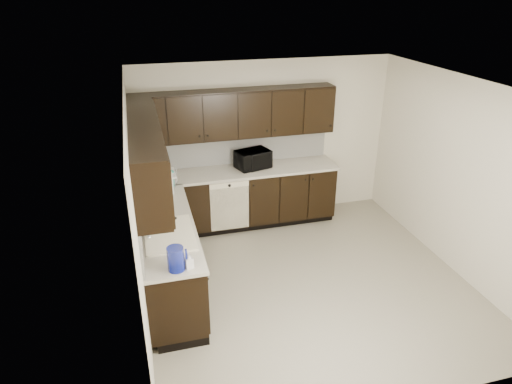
% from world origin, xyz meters
% --- Properties ---
extents(floor, '(4.00, 4.00, 0.00)m').
position_xyz_m(floor, '(0.00, 0.00, 0.00)').
color(floor, gray).
rests_on(floor, ground).
extents(ceiling, '(4.00, 4.00, 0.00)m').
position_xyz_m(ceiling, '(0.00, 0.00, 2.50)').
color(ceiling, white).
rests_on(ceiling, wall_back).
extents(wall_back, '(4.00, 0.02, 2.50)m').
position_xyz_m(wall_back, '(0.00, 2.00, 1.25)').
color(wall_back, beige).
rests_on(wall_back, floor).
extents(wall_left, '(0.02, 4.00, 2.50)m').
position_xyz_m(wall_left, '(-2.00, 0.00, 1.25)').
color(wall_left, beige).
rests_on(wall_left, floor).
extents(wall_right, '(0.02, 4.00, 2.50)m').
position_xyz_m(wall_right, '(2.00, 0.00, 1.25)').
color(wall_right, beige).
rests_on(wall_right, floor).
extents(wall_front, '(4.00, 0.02, 2.50)m').
position_xyz_m(wall_front, '(0.00, -2.00, 1.25)').
color(wall_front, beige).
rests_on(wall_front, floor).
extents(lower_cabinets, '(3.00, 2.80, 0.90)m').
position_xyz_m(lower_cabinets, '(-1.01, 1.11, 0.41)').
color(lower_cabinets, black).
rests_on(lower_cabinets, floor).
extents(countertop, '(3.03, 2.83, 0.04)m').
position_xyz_m(countertop, '(-1.01, 1.11, 0.92)').
color(countertop, '#BAB3A2').
rests_on(countertop, lower_cabinets).
extents(backsplash, '(3.00, 2.80, 0.48)m').
position_xyz_m(backsplash, '(-1.22, 1.32, 1.18)').
color(backsplash, white).
rests_on(backsplash, countertop).
extents(upper_cabinets, '(3.00, 2.80, 0.70)m').
position_xyz_m(upper_cabinets, '(-1.10, 1.20, 1.77)').
color(upper_cabinets, black).
rests_on(upper_cabinets, wall_back).
extents(dishwasher, '(0.58, 0.04, 0.78)m').
position_xyz_m(dishwasher, '(-0.70, 1.41, 0.55)').
color(dishwasher, beige).
rests_on(dishwasher, lower_cabinets).
extents(sink, '(0.54, 0.82, 0.42)m').
position_xyz_m(sink, '(-1.68, -0.01, 0.88)').
color(sink, beige).
rests_on(sink, countertop).
extents(microwave, '(0.57, 0.46, 0.28)m').
position_xyz_m(microwave, '(-0.26, 1.72, 1.08)').
color(microwave, black).
rests_on(microwave, countertop).
extents(soap_bottle_a, '(0.09, 0.09, 0.17)m').
position_xyz_m(soap_bottle_a, '(-1.55, -0.70, 1.02)').
color(soap_bottle_a, gray).
rests_on(soap_bottle_a, countertop).
extents(soap_bottle_b, '(0.12, 0.12, 0.27)m').
position_xyz_m(soap_bottle_b, '(-1.79, 0.29, 1.08)').
color(soap_bottle_b, gray).
rests_on(soap_bottle_b, countertop).
extents(toaster_oven, '(0.48, 0.43, 0.25)m').
position_xyz_m(toaster_oven, '(-1.75, 1.68, 1.07)').
color(toaster_oven, '#B8B8BB').
rests_on(toaster_oven, countertop).
extents(storage_bin, '(0.59, 0.50, 0.20)m').
position_xyz_m(storage_bin, '(-1.73, 1.35, 1.04)').
color(storage_bin, silver).
rests_on(storage_bin, countertop).
extents(blue_pitcher, '(0.18, 0.18, 0.25)m').
position_xyz_m(blue_pitcher, '(-1.67, -0.70, 1.06)').
color(blue_pitcher, navy).
rests_on(blue_pitcher, countertop).
extents(teal_tumbler, '(0.11, 0.11, 0.22)m').
position_xyz_m(teal_tumbler, '(-1.53, 1.35, 1.05)').
color(teal_tumbler, '#0E9C85').
rests_on(teal_tumbler, countertop).
extents(paper_towel_roll, '(0.18, 0.18, 0.31)m').
position_xyz_m(paper_towel_roll, '(-1.59, 1.10, 1.10)').
color(paper_towel_roll, silver).
rests_on(paper_towel_roll, countertop).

